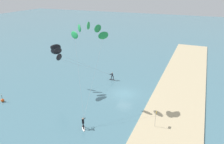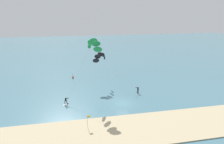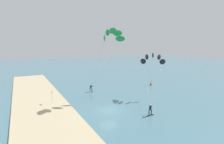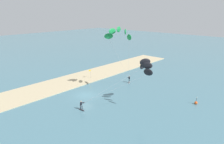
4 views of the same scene
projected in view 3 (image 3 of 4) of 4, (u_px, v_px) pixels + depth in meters
name	position (u px, v px, depth m)	size (l,w,h in m)	color
ground_plane	(108.00, 110.00, 27.72)	(240.00, 240.00, 0.00)	slate
sand_strip	(48.00, 122.00, 23.42)	(80.00, 8.81, 0.16)	#C6B289
kitesurfer_nearshore	(112.00, 37.00, 32.73)	(8.56, 5.56, 13.39)	white
kitesurfer_mid_water	(153.00, 60.00, 34.44)	(10.28, 10.21, 8.77)	#333338
marker_buoy	(151.00, 84.00, 45.40)	(0.56, 0.56, 1.38)	#EA5119
beach_flag	(52.00, 94.00, 30.74)	(0.57, 0.05, 2.20)	gray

